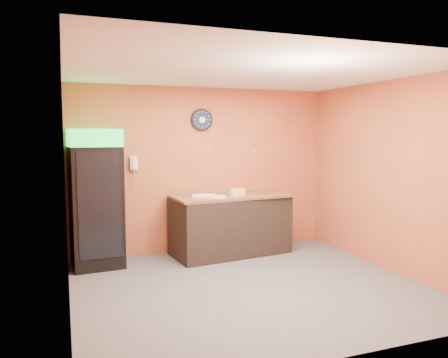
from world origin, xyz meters
name	(u,v)px	position (x,y,z in m)	size (l,w,h in m)	color
floor	(250,286)	(0.00, 0.00, 0.00)	(4.50, 4.50, 0.00)	#47474C
back_wall	(204,170)	(0.00, 2.00, 1.40)	(4.50, 0.02, 2.80)	#B95634
left_wall	(66,189)	(-2.25, 0.00, 1.40)	(0.02, 4.00, 2.80)	#B95634
right_wall	(390,176)	(2.25, 0.00, 1.40)	(0.02, 4.00, 2.80)	#B95634
ceiling	(251,71)	(0.00, 0.00, 2.80)	(4.50, 4.00, 0.02)	white
beverage_cooler	(96,200)	(-1.83, 1.60, 1.02)	(0.78, 0.79, 2.09)	black
prep_counter	(230,226)	(0.33, 1.57, 0.48)	(1.92, 0.86, 0.96)	black
wall_clock	(202,120)	(-0.04, 1.97, 2.25)	(0.37, 0.06, 0.37)	black
wall_phone	(134,163)	(-1.20, 1.95, 1.54)	(0.12, 0.10, 0.21)	white
butcher_paper	(231,196)	(0.33, 1.57, 0.98)	(1.94, 0.87, 0.04)	brown
sub_roll_stack	(237,192)	(0.41, 1.45, 1.06)	(0.28, 0.17, 0.11)	beige
wrapped_sandwich_left	(202,196)	(-0.21, 1.46, 1.02)	(0.30, 0.12, 0.04)	silver
wrapped_sandwich_mid	(216,197)	(-0.01, 1.32, 1.02)	(0.28, 0.11, 0.04)	silver
wrapped_sandwich_right	(201,195)	(-0.19, 1.54, 1.02)	(0.28, 0.11, 0.04)	silver
kitchen_tool	(218,193)	(0.16, 1.71, 1.03)	(0.06, 0.06, 0.06)	silver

